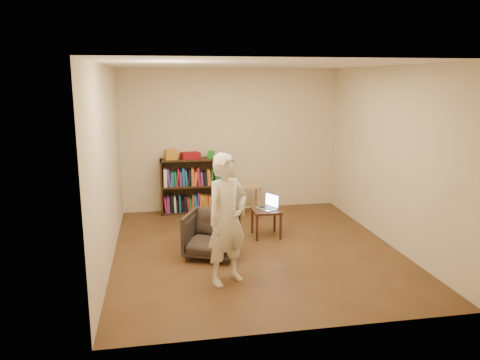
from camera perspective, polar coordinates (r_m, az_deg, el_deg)
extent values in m
plane|color=#462916|center=(6.83, 1.91, -8.44)|extent=(4.50, 4.50, 0.00)
plane|color=white|center=(6.39, 2.08, 13.91)|extent=(4.50, 4.50, 0.00)
plane|color=beige|center=(8.68, -1.14, 4.90)|extent=(4.00, 0.00, 4.00)
plane|color=beige|center=(6.38, -15.86, 1.72)|extent=(0.00, 4.50, 4.50)
plane|color=beige|center=(7.18, 17.82, 2.74)|extent=(0.00, 4.50, 4.50)
cube|color=black|center=(8.54, -9.56, -0.84)|extent=(0.03, 0.30, 1.00)
cube|color=black|center=(8.63, -1.77, -0.54)|extent=(0.03, 0.30, 1.00)
cube|color=black|center=(8.70, -5.72, -0.49)|extent=(1.20, 0.02, 1.00)
cube|color=black|center=(8.69, -5.58, -3.81)|extent=(1.20, 0.30, 0.03)
cube|color=black|center=(8.57, -5.64, -0.69)|extent=(1.14, 0.30, 0.03)
cube|color=black|center=(8.47, -5.71, 2.50)|extent=(1.20, 0.30, 0.03)
cube|color=#C38422|center=(8.43, -8.41, 3.09)|extent=(0.24, 0.20, 0.17)
cube|color=maroon|center=(8.49, -6.07, 2.99)|extent=(0.37, 0.30, 0.11)
cube|color=#217E21|center=(8.49, -3.52, 3.10)|extent=(0.14, 0.14, 0.13)
cube|color=white|center=(8.53, -2.45, 2.98)|extent=(0.10, 0.10, 0.08)
cube|color=tan|center=(8.47, 1.24, -0.72)|extent=(0.37, 0.37, 0.04)
cylinder|color=tan|center=(8.37, 0.46, -2.75)|extent=(0.03, 0.03, 0.49)
cylinder|color=tan|center=(8.42, 2.39, -2.65)|extent=(0.03, 0.03, 0.49)
cylinder|color=tan|center=(8.64, 0.10, -2.26)|extent=(0.03, 0.03, 0.49)
cylinder|color=tan|center=(8.70, 1.98, -2.17)|extent=(0.03, 0.03, 0.49)
imported|color=#332922|center=(6.50, -3.47, -6.63)|extent=(0.89, 0.90, 0.63)
cube|color=black|center=(7.25, 3.22, -3.77)|extent=(0.42, 0.42, 0.04)
cylinder|color=black|center=(7.11, 2.10, -5.92)|extent=(0.04, 0.04, 0.39)
cylinder|color=black|center=(7.19, 4.97, -5.74)|extent=(0.04, 0.04, 0.39)
cylinder|color=black|center=(7.45, 1.50, -5.05)|extent=(0.04, 0.04, 0.39)
cylinder|color=black|center=(7.53, 4.24, -4.89)|extent=(0.04, 0.04, 0.39)
cube|color=silver|center=(7.27, 3.26, -3.51)|extent=(0.34, 0.37, 0.02)
cube|color=black|center=(7.27, 3.26, -3.43)|extent=(0.23, 0.29, 0.00)
cube|color=silver|center=(7.32, 3.94, -2.48)|extent=(0.17, 0.28, 0.22)
cube|color=#ADCBF2|center=(7.32, 3.94, -2.48)|extent=(0.14, 0.24, 0.18)
imported|color=beige|center=(5.55, -1.58, -4.81)|extent=(0.69, 0.62, 1.58)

